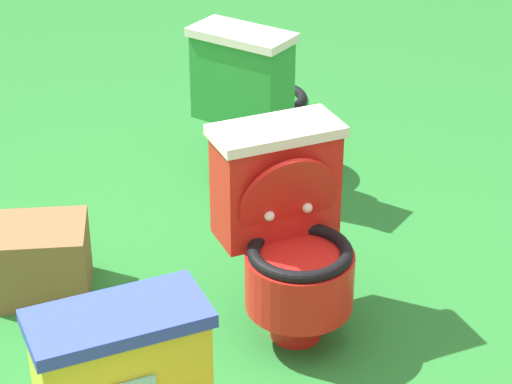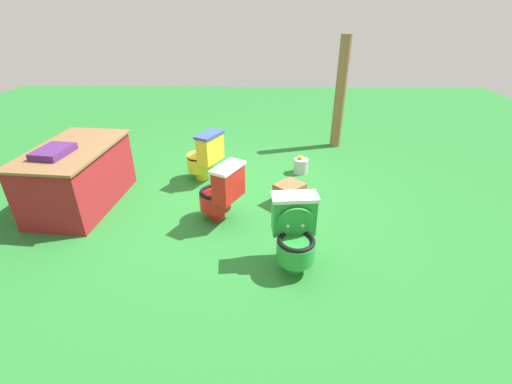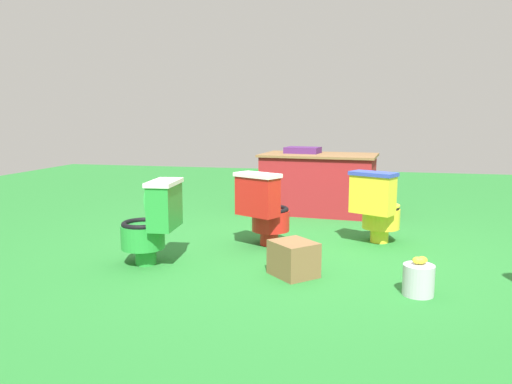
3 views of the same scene
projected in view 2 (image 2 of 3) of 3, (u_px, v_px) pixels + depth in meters
ground at (231, 204)px, 4.58m from camera, size 14.00×14.00×0.00m
toilet_yellow at (205, 156)px, 5.02m from camera, size 0.58×0.62×0.73m
toilet_red at (221, 192)px, 4.08m from camera, size 0.58×0.62×0.73m
toilet_green at (295, 233)px, 3.37m from camera, size 0.53×0.45×0.73m
vendor_table at (78, 176)px, 4.40m from camera, size 1.53×0.98×0.85m
wooden_post at (340, 93)px, 5.98m from camera, size 0.18×0.18×1.86m
small_crate at (289, 194)px, 4.54m from camera, size 0.44×0.44×0.28m
lemon_bucket at (301, 166)px, 5.36m from camera, size 0.22×0.22×0.28m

